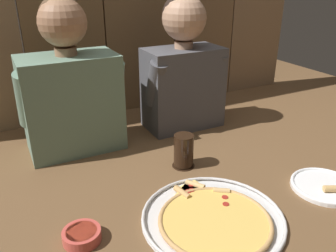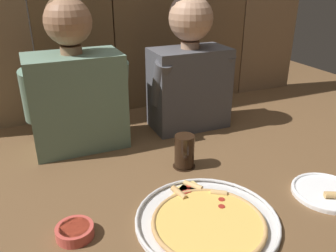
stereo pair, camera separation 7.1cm
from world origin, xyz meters
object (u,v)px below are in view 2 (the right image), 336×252
object	(u,v)px
drinking_glass	(184,152)
diner_right	(190,67)
dipping_bowl	(75,231)
diner_left	(75,84)
dinner_plate	(327,192)
pizza_tray	(207,220)

from	to	relation	value
drinking_glass	diner_right	xyz separation A→B (m)	(0.18, 0.33, 0.22)
dipping_bowl	diner_right	world-z (taller)	diner_right
diner_left	drinking_glass	bearing A→B (deg)	-46.49
dinner_plate	dipping_bowl	bearing A→B (deg)	170.85
drinking_glass	dipping_bowl	bearing A→B (deg)	-153.41
pizza_tray	drinking_glass	size ratio (longest dim) A/B	3.31
pizza_tray	drinking_glass	xyz separation A→B (m)	(0.08, 0.31, 0.05)
diner_left	pizza_tray	bearing A→B (deg)	-69.63
pizza_tray	drinking_glass	world-z (taller)	drinking_glass
drinking_glass	diner_left	distance (m)	0.50
dinner_plate	pizza_tray	bearing A→B (deg)	175.58
pizza_tray	diner_right	world-z (taller)	diner_right
drinking_glass	dipping_bowl	xyz separation A→B (m)	(-0.43, -0.22, -0.04)
dipping_bowl	diner_left	bearing A→B (deg)	77.72
diner_right	diner_left	bearing A→B (deg)	-179.95
dinner_plate	drinking_glass	bearing A→B (deg)	135.24
dinner_plate	dipping_bowl	xyz separation A→B (m)	(-0.78, 0.13, 0.01)
dinner_plate	diner_right	bearing A→B (deg)	103.66
diner_right	pizza_tray	bearing A→B (deg)	-111.91
diner_left	diner_right	size ratio (longest dim) A/B	1.01
dinner_plate	drinking_glass	size ratio (longest dim) A/B	1.74
dinner_plate	diner_left	bearing A→B (deg)	134.40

